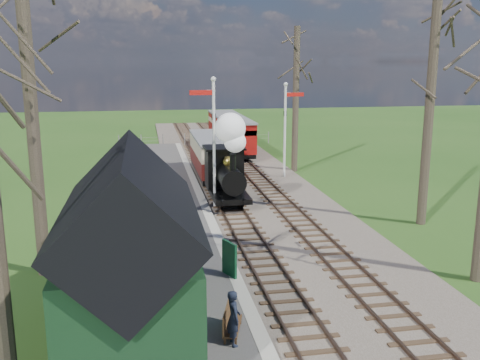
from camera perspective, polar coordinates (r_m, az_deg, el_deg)
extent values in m
ellipsoid|color=#385B23|center=(78.85, 0.52, -5.91)|extent=(70.40, 44.00, 19.80)
ellipsoid|color=#385B23|center=(79.58, 19.51, -2.78)|extent=(51.20, 32.00, 14.40)
ellipsoid|color=#385B23|center=(82.00, -12.64, -4.29)|extent=(64.00, 40.00, 18.00)
cube|color=brown|center=(31.69, -0.54, 0.07)|extent=(8.00, 60.00, 0.10)
cube|color=brown|center=(31.43, -3.77, 0.11)|extent=(0.07, 60.00, 0.12)
cube|color=brown|center=(31.55, -1.97, 0.17)|extent=(0.07, 60.00, 0.12)
cube|color=#38281C|center=(31.50, -2.87, 0.06)|extent=(1.60, 60.00, 0.09)
cube|color=brown|center=(31.81, 0.88, 0.28)|extent=(0.07, 60.00, 0.12)
cube|color=brown|center=(32.01, 2.64, 0.35)|extent=(0.07, 60.00, 0.12)
cube|color=#38281C|center=(31.92, 1.76, 0.24)|extent=(1.60, 60.00, 0.09)
cube|color=#474442|center=(23.52, -8.87, -4.39)|extent=(5.00, 44.00, 0.20)
cube|color=#B2AD9E|center=(23.66, -3.29, -4.14)|extent=(0.40, 44.00, 0.21)
cube|color=black|center=(13.63, -11.41, -10.99)|extent=(3.00, 6.00, 2.60)
cube|color=black|center=(13.01, -11.76, -3.49)|extent=(3.25, 6.30, 3.25)
cube|color=black|center=(12.88, -4.47, -13.68)|extent=(0.06, 1.20, 2.00)
cylinder|color=silver|center=(25.02, -2.78, 3.58)|extent=(0.14, 0.14, 6.00)
sphere|color=silver|center=(24.73, -2.86, 10.69)|extent=(0.24, 0.24, 0.24)
cube|color=#B7140F|center=(24.69, -4.13, 9.28)|extent=(1.10, 0.08, 0.22)
cube|color=black|center=(24.84, -2.82, 6.77)|extent=(0.18, 0.06, 0.30)
cylinder|color=silver|center=(31.85, 4.80, 5.02)|extent=(0.14, 0.14, 5.50)
sphere|color=silver|center=(31.61, 4.90, 10.15)|extent=(0.24, 0.24, 0.24)
cube|color=#B7140F|center=(31.79, 5.85, 9.06)|extent=(1.10, 0.08, 0.22)
cube|color=black|center=(31.73, 4.84, 7.08)|extent=(0.18, 0.06, 0.30)
cylinder|color=#382D23|center=(17.91, -21.39, 7.25)|extent=(0.41, 0.41, 11.00)
cylinder|color=#382D23|center=(23.67, 19.56, 7.25)|extent=(0.40, 0.40, 10.00)
cylinder|color=#382D23|center=(33.92, 5.96, 8.42)|extent=(0.39, 0.39, 9.00)
cube|color=slate|center=(45.13, -4.77, 4.66)|extent=(12.60, 0.02, 0.01)
cube|color=slate|center=(45.17, -4.77, 4.29)|extent=(12.60, 0.02, 0.02)
cylinder|color=slate|center=(45.16, -4.77, 4.35)|extent=(0.08, 0.08, 1.00)
cube|color=black|center=(26.02, -1.33, -1.35)|extent=(1.69, 3.97, 0.25)
cylinder|color=black|center=(25.25, -1.13, 0.30)|extent=(1.09, 2.58, 1.09)
cube|color=black|center=(26.95, -1.72, 1.30)|extent=(1.79, 1.59, 1.98)
cylinder|color=black|center=(24.11, -0.77, 1.88)|extent=(0.28, 0.28, 0.79)
sphere|color=gold|center=(25.40, -1.24, 1.97)|extent=(0.52, 0.52, 0.52)
sphere|color=white|center=(23.97, -0.54, 4.11)|extent=(0.99, 0.99, 0.99)
sphere|color=white|center=(23.95, -1.05, 5.54)|extent=(1.39, 1.39, 1.39)
cylinder|color=black|center=(24.84, -2.04, -2.33)|extent=(0.10, 0.63, 0.63)
cylinder|color=black|center=(24.99, 0.23, -2.23)|extent=(0.10, 0.63, 0.63)
cube|color=black|center=(31.84, -2.98, 1.03)|extent=(1.88, 6.94, 0.30)
cube|color=#561613|center=(31.73, -2.99, 2.08)|extent=(1.98, 6.94, 0.89)
cube|color=beige|center=(31.58, -3.01, 3.67)|extent=(1.98, 6.94, 0.89)
cube|color=slate|center=(31.51, -3.02, 4.56)|extent=(2.08, 7.14, 0.12)
cube|color=black|center=(38.83, -0.43, 3.14)|extent=(1.94, 5.12, 0.31)
cube|color=maroon|center=(38.73, -0.43, 4.04)|extent=(2.05, 5.12, 0.92)
cube|color=beige|center=(38.61, -0.43, 5.39)|extent=(2.05, 5.12, 0.92)
cube|color=slate|center=(38.55, -0.44, 6.15)|extent=(2.15, 5.32, 0.12)
cube|color=black|center=(44.20, -1.64, 4.29)|extent=(1.94, 5.12, 0.31)
cube|color=maroon|center=(44.11, -1.64, 5.08)|extent=(2.05, 5.12, 0.92)
cube|color=beige|center=(44.00, -1.65, 6.26)|extent=(2.05, 5.12, 0.92)
cube|color=slate|center=(43.95, -1.65, 6.93)|extent=(2.15, 5.32, 0.12)
cube|color=#0D4024|center=(17.13, -1.14, -8.40)|extent=(0.38, 0.74, 1.13)
cube|color=silver|center=(17.16, -1.00, -8.37)|extent=(0.28, 0.62, 0.92)
cube|color=#4E331B|center=(13.87, -0.77, -15.32)|extent=(0.68, 1.28, 0.05)
cube|color=#4E331B|center=(13.78, -1.45, -14.41)|extent=(0.38, 1.20, 0.53)
cube|color=#4E331B|center=(13.49, 0.19, -16.74)|extent=(0.05, 0.05, 0.18)
cube|color=#4E331B|center=(14.37, -1.66, -14.79)|extent=(0.05, 0.05, 0.18)
imported|color=#1A2030|center=(13.19, -0.69, -14.48)|extent=(0.37, 0.53, 1.39)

